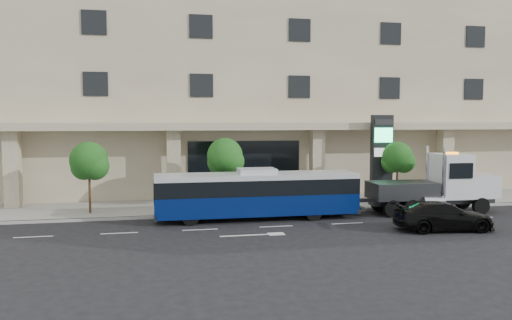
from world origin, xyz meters
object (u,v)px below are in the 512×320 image
(city_bus, at_px, (257,193))
(signage_pylon, at_px, (381,157))
(tow_truck, at_px, (438,185))
(black_sedan, at_px, (443,216))

(city_bus, relative_size, signage_pylon, 1.97)
(city_bus, relative_size, tow_truck, 1.29)
(tow_truck, xyz_separation_m, black_sedan, (-2.44, -4.51, -0.93))
(signage_pylon, bearing_deg, tow_truck, -66.02)
(signage_pylon, bearing_deg, black_sedan, -92.32)
(city_bus, distance_m, tow_truck, 11.19)
(city_bus, height_order, signage_pylon, signage_pylon)
(black_sedan, relative_size, signage_pylon, 0.86)
(tow_truck, relative_size, black_sedan, 1.77)
(tow_truck, bearing_deg, black_sedan, -116.03)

